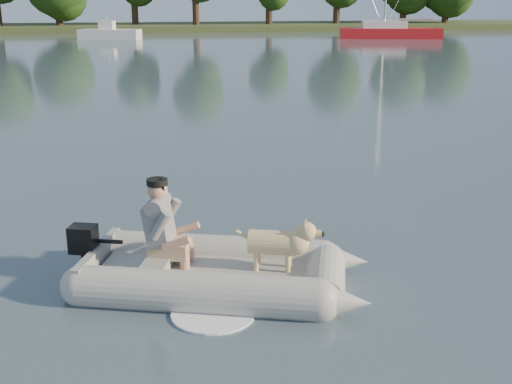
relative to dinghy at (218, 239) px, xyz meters
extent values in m
plane|color=slate|center=(0.42, -0.09, -0.63)|extent=(160.00, 160.00, 0.00)
cube|color=#47512D|center=(0.42, 61.91, -0.38)|extent=(160.00, 12.00, 0.70)
cylinder|color=#332316|center=(-9.48, 61.24, 0.84)|extent=(0.70, 0.70, 2.94)
cylinder|color=#332316|center=(-2.01, 61.86, 1.21)|extent=(0.70, 0.70, 3.67)
cylinder|color=#332316|center=(4.12, 60.06, 1.51)|extent=(0.70, 0.70, 4.29)
cylinder|color=#332316|center=(11.71, 60.33, 0.97)|extent=(0.70, 0.70, 3.21)
cylinder|color=#332316|center=(19.12, 60.95, 1.34)|extent=(0.70, 0.70, 3.94)
cylinder|color=#332316|center=(26.69, 61.22, 1.13)|extent=(0.70, 0.70, 3.52)
cylinder|color=#332316|center=(31.46, 60.99, 0.97)|extent=(0.70, 0.70, 3.21)
cube|color=red|center=(19.49, 45.82, -0.32)|extent=(8.76, 4.43, 1.05)
cube|color=white|center=(18.98, 45.95, 0.47)|extent=(4.02, 2.70, 0.63)
camera|label=1|loc=(-0.73, -7.46, 2.93)|focal=45.00mm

